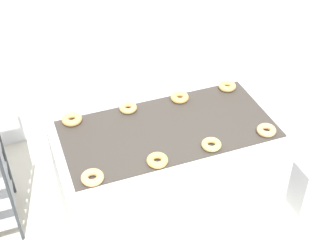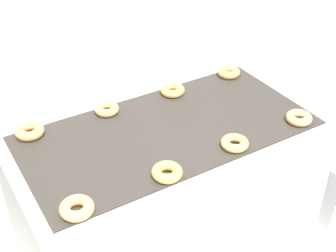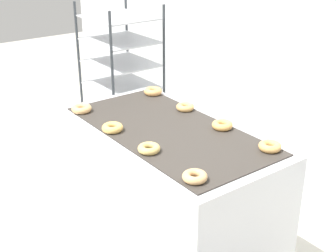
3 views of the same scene
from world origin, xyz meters
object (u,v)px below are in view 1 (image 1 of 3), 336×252
object	(u,v)px
fryer_machine	(168,180)
donut_far_midleft	(128,108)
donut_near_midleft	(157,160)
donut_near_left	(92,177)
donut_near_right	(266,130)
donut_far_midright	(180,97)
donut_far_left	(72,119)
donut_far_right	(227,86)
donut_near_midright	(211,145)
glaze_bin	(307,180)

from	to	relation	value
fryer_machine	donut_far_midleft	distance (m)	0.62
fryer_machine	donut_near_midleft	xyz separation A→B (m)	(-0.18, -0.29, 0.51)
donut_near_left	donut_near_midleft	world-z (taller)	same
donut_near_right	donut_far_midright	size ratio (longest dim) A/B	0.98
donut_far_left	donut_far_right	size ratio (longest dim) A/B	1.06
donut_far_midright	donut_near_midleft	bearing A→B (deg)	-123.49
donut_far_right	donut_near_midright	bearing A→B (deg)	-124.96
glaze_bin	donut_far_left	distance (m)	1.97
donut_far_right	donut_near_right	bearing A→B (deg)	-89.30
glaze_bin	donut_near_midright	size ratio (longest dim) A/B	3.42
donut_near_midleft	donut_far_midleft	world-z (taller)	donut_near_midleft
donut_near_midright	donut_far_right	world-z (taller)	donut_far_right
donut_near_left	donut_far_left	size ratio (longest dim) A/B	0.99
donut_near_midright	donut_near_right	xyz separation A→B (m)	(0.40, 0.00, 0.00)
donut_near_midleft	donut_far_midright	distance (m)	0.69
donut_near_right	donut_near_midright	bearing A→B (deg)	-179.75
donut_far_midright	donut_far_right	xyz separation A→B (m)	(0.39, 0.01, 0.00)
glaze_bin	donut_near_left	world-z (taller)	donut_near_left
donut_near_midleft	donut_near_midright	world-z (taller)	donut_near_midleft
donut_far_right	donut_near_midleft	bearing A→B (deg)	-142.83
glaze_bin	donut_near_midleft	size ratio (longest dim) A/B	3.31
donut_far_midright	donut_far_right	size ratio (longest dim) A/B	1.01
donut_far_midright	glaze_bin	bearing A→B (deg)	-24.69
donut_near_right	donut_far_midleft	world-z (taller)	same
donut_near_left	donut_near_right	distance (m)	1.18
donut_far_midleft	donut_near_midleft	bearing A→B (deg)	-89.31
donut_near_right	donut_far_right	bearing A→B (deg)	90.70
donut_near_left	donut_far_right	xyz separation A→B (m)	(1.18, 0.59, -0.00)
donut_near_midleft	donut_far_midright	size ratio (longest dim) A/B	1.01
fryer_machine	donut_near_right	xyz separation A→B (m)	(0.59, -0.28, 0.51)
glaze_bin	donut_far_right	bearing A→B (deg)	141.88
donut_near_midright	donut_far_left	xyz separation A→B (m)	(-0.78, 0.58, 0.00)
fryer_machine	donut_far_right	size ratio (longest dim) A/B	11.75
donut_far_midright	donut_near_midright	bearing A→B (deg)	-90.74
donut_near_midleft	donut_far_right	xyz separation A→B (m)	(0.77, 0.58, 0.00)
donut_near_midleft	donut_near_midright	size ratio (longest dim) A/B	1.03
donut_far_midright	donut_near_left	bearing A→B (deg)	-143.70
donut_near_right	donut_far_left	world-z (taller)	donut_far_left
glaze_bin	donut_far_midleft	world-z (taller)	donut_far_midleft
donut_near_left	fryer_machine	bearing A→B (deg)	26.83
donut_near_midright	donut_far_right	distance (m)	0.69
glaze_bin	donut_far_midleft	size ratio (longest dim) A/B	3.53
fryer_machine	donut_far_right	xyz separation A→B (m)	(0.59, 0.29, 0.51)
donut_near_left	donut_near_midright	bearing A→B (deg)	1.57
fryer_machine	donut_near_midleft	bearing A→B (deg)	-121.84
glaze_bin	donut_far_midright	xyz separation A→B (m)	(-0.96, 0.44, 0.77)
glaze_bin	donut_near_midleft	bearing A→B (deg)	-174.34
donut_near_left	donut_far_right	size ratio (longest dim) A/B	1.05
donut_near_midright	donut_far_midleft	world-z (taller)	donut_far_midleft
donut_far_right	donut_far_left	bearing A→B (deg)	179.45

